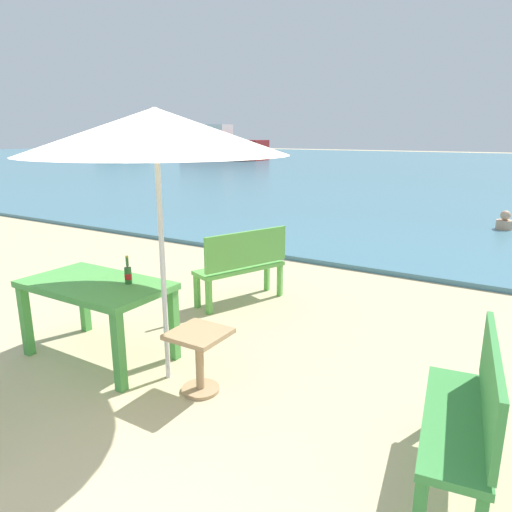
{
  "coord_description": "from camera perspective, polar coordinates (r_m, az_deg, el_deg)",
  "views": [
    {
      "loc": [
        2.53,
        -1.88,
        2.1
      ],
      "look_at": [
        -0.46,
        3.0,
        0.6
      ],
      "focal_mm": 32.74,
      "sensor_mm": 36.0,
      "label": 1
    }
  ],
  "objects": [
    {
      "name": "swimmer_person",
      "position": [
        11.55,
        28.1,
        3.7
      ],
      "size": [
        0.34,
        0.34,
        0.41
      ],
      "color": "tan",
      "rests_on": "sea_water"
    },
    {
      "name": "bench_green_right",
      "position": [
        5.86,
        -1.62,
        -0.75
      ],
      "size": [
        0.78,
        1.25,
        0.95
      ],
      "color": "#60B24C",
      "rests_on": "ground_plane"
    },
    {
      "name": "beer_bottle_amber",
      "position": [
        4.45,
        -15.37,
        -2.12
      ],
      "size": [
        0.07,
        0.07,
        0.26
      ],
      "color": "#2D662D",
      "rests_on": "picnic_table_green"
    },
    {
      "name": "picnic_table_green",
      "position": [
        4.65,
        -18.92,
        -4.31
      ],
      "size": [
        1.4,
        0.8,
        0.76
      ],
      "color": "#4C9E47",
      "rests_on": "ground_plane"
    },
    {
      "name": "sea_water",
      "position": [
        32.04,
        27.31,
        9.43
      ],
      "size": [
        120.0,
        50.0,
        0.08
      ],
      "primitive_type": "cube",
      "color": "teal",
      "rests_on": "ground_plane"
    },
    {
      "name": "side_table_wood",
      "position": [
        3.96,
        -6.93,
        -11.63
      ],
      "size": [
        0.44,
        0.44,
        0.54
      ],
      "color": "tan",
      "rests_on": "ground_plane"
    },
    {
      "name": "patio_umbrella",
      "position": [
        3.83,
        -12.17,
        14.62
      ],
      "size": [
        2.1,
        2.1,
        2.3
      ],
      "color": "silver",
      "rests_on": "ground_plane"
    },
    {
      "name": "boat_ferry",
      "position": [
        38.93,
        -4.22,
        13.16
      ],
      "size": [
        7.54,
        2.06,
        2.74
      ],
      "color": "maroon",
      "rests_on": "sea_water"
    },
    {
      "name": "ground_plane",
      "position": [
        3.78,
        -19.24,
        -19.96
      ],
      "size": [
        120.0,
        120.0,
        0.0
      ],
      "primitive_type": "plane",
      "color": "#C6B287"
    },
    {
      "name": "boat_fishing_trawler",
      "position": [
        43.05,
        -16.32,
        12.37
      ],
      "size": [
        5.22,
        1.42,
        1.9
      ],
      "color": "#4C4C4C",
      "rests_on": "sea_water"
    },
    {
      "name": "bench_green_left",
      "position": [
        3.13,
        24.64,
        -16.65
      ],
      "size": [
        0.53,
        1.24,
        0.95
      ],
      "color": "#3D8C42",
      "rests_on": "ground_plane"
    }
  ]
}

